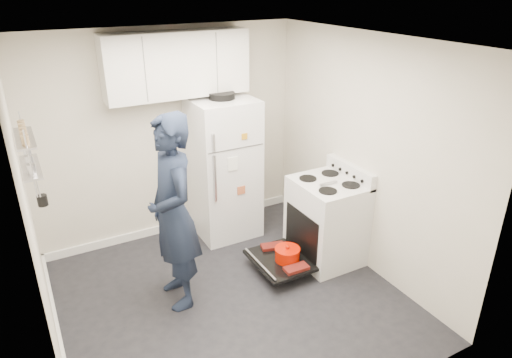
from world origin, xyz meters
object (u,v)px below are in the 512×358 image
open_oven_door (283,258)px  person (173,214)px  refrigerator (224,168)px  electric_range (325,222)px

open_oven_door → person: 1.38m
refrigerator → person: (-0.98, -1.00, 0.10)m
open_oven_door → person: person is taller
person → electric_range: bearing=87.2°
refrigerator → person: bearing=-134.5°
electric_range → person: person is taller
electric_range → person: bearing=176.5°
open_oven_door → electric_range: bearing=2.1°
electric_range → open_oven_door: bearing=-177.9°
refrigerator → open_oven_door: bearing=-81.8°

